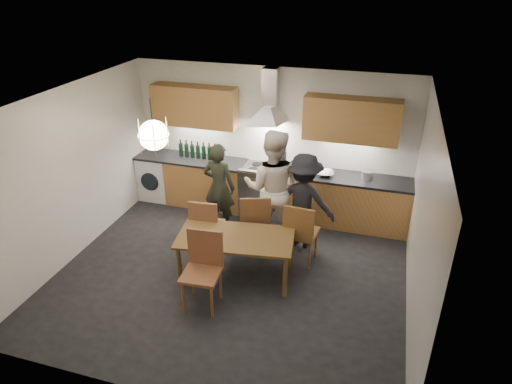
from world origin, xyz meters
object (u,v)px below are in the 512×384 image
(chair_back_left, at_px, (206,224))
(stock_pot, at_px, (367,175))
(dining_table, at_px, (236,241))
(wine_bottles, at_px, (198,150))
(chair_front, at_px, (203,264))
(person_right, at_px, (303,201))
(person_left, at_px, (219,187))
(person_mid, at_px, (272,188))
(mixing_bowl, at_px, (325,174))

(chair_back_left, xyz_separation_m, stock_pot, (2.25, 1.63, 0.40))
(dining_table, distance_m, chair_back_left, 0.73)
(chair_back_left, xyz_separation_m, wine_bottles, (-0.81, 1.65, 0.49))
(chair_front, xyz_separation_m, person_right, (0.97, 1.77, 0.18))
(wine_bottles, bearing_deg, stock_pot, -0.30)
(chair_back_left, distance_m, person_right, 1.56)
(person_left, relative_size, person_mid, 0.81)
(person_mid, bearing_deg, person_right, 176.27)
(mixing_bowl, xyz_separation_m, stock_pot, (0.69, 0.09, 0.03))
(chair_front, distance_m, mixing_bowl, 2.85)
(dining_table, xyz_separation_m, person_right, (0.74, 1.13, 0.18))
(chair_back_left, distance_m, chair_front, 1.10)
(chair_front, xyz_separation_m, mixing_bowl, (1.17, 2.58, 0.33))
(dining_table, distance_m, chair_front, 0.67)
(chair_front, distance_m, person_left, 1.96)
(person_right, relative_size, mixing_bowl, 5.10)
(chair_back_left, height_order, mixing_bowl, chair_back_left)
(person_left, bearing_deg, wine_bottles, -42.69)
(person_right, height_order, mixing_bowl, person_right)
(person_left, xyz_separation_m, person_right, (1.45, -0.12, 0.02))
(dining_table, height_order, person_mid, person_mid)
(stock_pot, relative_size, wine_bottles, 0.25)
(chair_front, bearing_deg, person_left, 100.34)
(person_mid, relative_size, person_right, 1.21)
(mixing_bowl, relative_size, stock_pot, 1.63)
(person_mid, relative_size, wine_bottles, 2.52)
(dining_table, bearing_deg, person_left, 111.67)
(chair_back_left, relative_size, stock_pot, 5.19)
(person_right, height_order, stock_pot, person_right)
(chair_back_left, relative_size, mixing_bowl, 3.20)
(dining_table, relative_size, mixing_bowl, 5.59)
(chair_front, height_order, mixing_bowl, chair_front)
(chair_front, xyz_separation_m, person_left, (-0.49, 1.89, 0.17))
(chair_back_left, relative_size, wine_bottles, 1.30)
(person_mid, distance_m, stock_pot, 1.66)
(stock_pot, bearing_deg, person_left, -161.83)
(mixing_bowl, bearing_deg, person_right, -103.99)
(person_left, bearing_deg, person_mid, 177.47)
(dining_table, bearing_deg, mixing_bowl, 56.18)
(wine_bottles, bearing_deg, chair_front, -66.03)
(chair_back_left, xyz_separation_m, chair_front, (0.38, -1.03, 0.04))
(chair_back_left, height_order, wine_bottles, wine_bottles)
(chair_front, distance_m, wine_bottles, 2.96)
(chair_front, relative_size, stock_pot, 5.57)
(chair_front, distance_m, person_mid, 1.85)
(stock_pot, bearing_deg, dining_table, -128.80)
(chair_front, height_order, person_mid, person_mid)
(person_left, height_order, person_right, person_right)
(dining_table, distance_m, person_mid, 1.20)
(dining_table, relative_size, person_left, 1.12)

